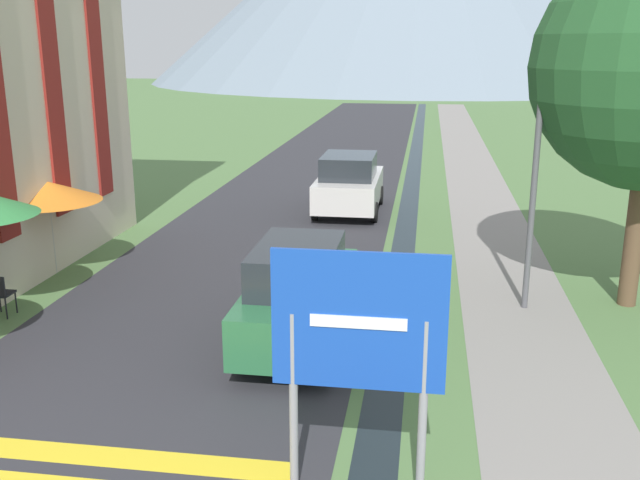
{
  "coord_description": "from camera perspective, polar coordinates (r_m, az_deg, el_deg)",
  "views": [
    {
      "loc": [
        1.68,
        -3.05,
        5.1
      ],
      "look_at": [
        -0.27,
        10.0,
        1.44
      ],
      "focal_mm": 40.0,
      "sensor_mm": 36.0,
      "label": 1
    }
  ],
  "objects": [
    {
      "name": "streetlamp",
      "position": [
        14.12,
        16.89,
        5.93
      ],
      "size": [
        0.28,
        0.28,
        4.88
      ],
      "color": "#515156",
      "rests_on": "ground_plane"
    },
    {
      "name": "parked_car_far",
      "position": [
        22.07,
        2.34,
        4.55
      ],
      "size": [
        1.95,
        3.94,
        1.82
      ],
      "color": "silver",
      "rests_on": "ground_plane"
    },
    {
      "name": "road",
      "position": [
        33.7,
        1.3,
        6.8
      ],
      "size": [
        6.4,
        60.0,
        0.01
      ],
      "color": "#2D2D33",
      "rests_on": "ground_plane"
    },
    {
      "name": "drainage_channel",
      "position": [
        33.45,
        7.64,
        6.59
      ],
      "size": [
        0.6,
        60.0,
        0.0
      ],
      "color": "black",
      "rests_on": "ground_plane"
    },
    {
      "name": "footpath",
      "position": [
        33.5,
        11.77,
        6.42
      ],
      "size": [
        2.2,
        60.0,
        0.01
      ],
      "color": "gray",
      "rests_on": "ground_plane"
    },
    {
      "name": "road_sign",
      "position": [
        7.91,
        3.08,
        -8.08
      ],
      "size": [
        1.93,
        0.11,
        2.97
      ],
      "color": "gray",
      "rests_on": "ground_plane"
    },
    {
      "name": "parked_car_near",
      "position": [
        12.38,
        -1.68,
        -4.29
      ],
      "size": [
        1.71,
        4.09,
        1.82
      ],
      "color": "#28663D",
      "rests_on": "ground_plane"
    },
    {
      "name": "cafe_chair_far_left",
      "position": [
        16.15,
        -24.08,
        -2.38
      ],
      "size": [
        0.4,
        0.4,
        0.85
      ],
      "rotation": [
        0.0,
        0.0,
        -0.15
      ],
      "color": "black",
      "rests_on": "ground_plane"
    },
    {
      "name": "cafe_umbrella_rear_orange",
      "position": [
        16.99,
        -20.96,
        3.65
      ],
      "size": [
        2.34,
        2.34,
        2.14
      ],
      "color": "#B7B2A8",
      "rests_on": "ground_plane"
    },
    {
      "name": "ground_plane",
      "position": [
        23.67,
        4.24,
        3.02
      ],
      "size": [
        160.0,
        160.0,
        0.0
      ],
      "primitive_type": "plane",
      "color": "#517542"
    }
  ]
}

